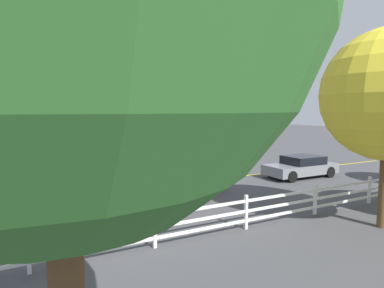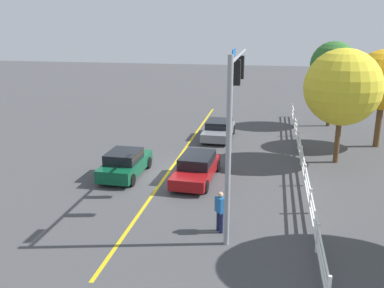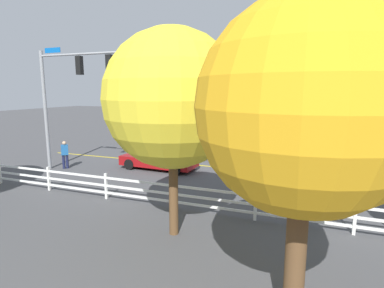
{
  "view_description": "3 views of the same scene",
  "coord_description": "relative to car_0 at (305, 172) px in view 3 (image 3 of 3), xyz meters",
  "views": [
    {
      "loc": [
        6.86,
        15.85,
        3.96
      ],
      "look_at": [
        -0.67,
        1.68,
        2.3
      ],
      "focal_mm": 30.99,
      "sensor_mm": 36.0,
      "label": 1
    },
    {
      "loc": [
        20.82,
        5.34,
        8.01
      ],
      "look_at": [
        -0.32,
        1.33,
        1.72
      ],
      "focal_mm": 39.39,
      "sensor_mm": 36.0,
      "label": 2
    },
    {
      "loc": [
        -7.88,
        18.09,
        4.7
      ],
      "look_at": [
        -1.61,
        1.51,
        1.64
      ],
      "focal_mm": 28.93,
      "sensor_mm": 36.0,
      "label": 3
    }
  ],
  "objects": [
    {
      "name": "pedestrian",
      "position": [
        13.74,
        1.8,
        0.3
      ],
      "size": [
        0.47,
        0.46,
        1.69
      ],
      "rotation": [
        0.0,
        0.0,
        5.44
      ],
      "color": "#191E3F",
      "rests_on": "ground_plane"
    },
    {
      "name": "car_2",
      "position": [
        8.29,
        -0.11,
        0.03
      ],
      "size": [
        4.67,
        2.04,
        1.33
      ],
      "rotation": [
        0.0,
        0.0,
        -0.05
      ],
      "color": "maroon",
      "rests_on": "ground_plane"
    },
    {
      "name": "lane_center_stripe",
      "position": [
        3.89,
        -1.82,
        -0.62
      ],
      "size": [
        28.0,
        0.16,
        0.01
      ],
      "primitive_type": "cube",
      "color": "gold",
      "rests_on": "ground_plane"
    },
    {
      "name": "tree_1",
      "position": [
        3.99,
        7.45,
        3.82
      ],
      "size": [
        4.33,
        4.33,
        6.61
      ],
      "color": "brown",
      "rests_on": "ground_plane"
    },
    {
      "name": "white_rail_fence",
      "position": [
        4.89,
        5.41,
        -0.02
      ],
      "size": [
        26.1,
        0.1,
        1.15
      ],
      "color": "white",
      "rests_on": "ground_plane"
    },
    {
      "name": "car_0",
      "position": [
        0.0,
        0.0,
        0.0
      ],
      "size": [
        4.4,
        2.03,
        1.26
      ],
      "rotation": [
        0.0,
        0.0,
        -0.02
      ],
      "color": "slate",
      "rests_on": "ground_plane"
    },
    {
      "name": "tree_3",
      "position": [
        0.09,
        10.53,
        3.77
      ],
      "size": [
        3.86,
        3.86,
        6.35
      ],
      "color": "brown",
      "rests_on": "ground_plane"
    },
    {
      "name": "ground_plane",
      "position": [
        7.89,
        -1.82,
        -0.62
      ],
      "size": [
        120.0,
        120.0,
        0.0
      ],
      "primitive_type": "plane",
      "color": "#444447"
    },
    {
      "name": "car_1",
      "position": [
        8.44,
        -3.97,
        0.06
      ],
      "size": [
        4.11,
        1.93,
        1.41
      ],
      "rotation": [
        0.0,
        0.0,
        3.12
      ],
      "color": "#0C4C2D",
      "rests_on": "ground_plane"
    },
    {
      "name": "signal_assembly",
      "position": [
        12.76,
        2.14,
        4.35
      ],
      "size": [
        7.09,
        0.38,
        7.08
      ],
      "color": "gray",
      "rests_on": "ground_plane"
    }
  ]
}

